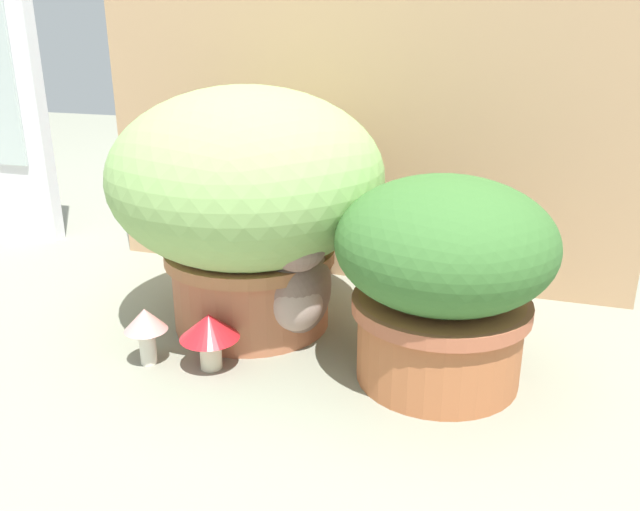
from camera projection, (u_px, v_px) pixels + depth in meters
ground_plane at (231, 356)px, 1.21m from camera, size 6.00×6.00×0.00m
cardboard_backdrop at (357, 90)px, 1.46m from camera, size 1.29×0.03×0.90m
grass_planter at (248, 195)px, 1.26m from camera, size 0.54×0.54×0.49m
leafy_planter at (443, 273)px, 1.08m from camera, size 0.37×0.37×0.36m
cat at (290, 277)px, 1.27m from camera, size 0.28×0.38×0.32m
mushroom_ornament_red at (209, 330)px, 1.15m from camera, size 0.11×0.11×0.11m
mushroom_ornament_pink at (146, 325)px, 1.16m from camera, size 0.08×0.08×0.11m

